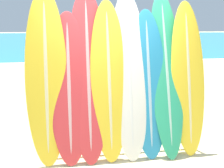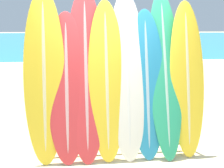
% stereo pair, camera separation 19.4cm
% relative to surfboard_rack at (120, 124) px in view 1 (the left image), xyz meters
% --- Properties ---
extents(ground_plane, '(160.00, 160.00, 0.00)m').
position_rel_surfboard_rack_xyz_m(ground_plane, '(-0.05, -0.36, -0.49)').
color(ground_plane, beige).
extents(ocean_water, '(120.00, 60.00, 0.01)m').
position_rel_surfboard_rack_xyz_m(ocean_water, '(-0.05, 39.82, -0.49)').
color(ocean_water, teal).
rests_on(ocean_water, ground_plane).
extents(surfboard_rack, '(2.42, 0.04, 0.91)m').
position_rel_surfboard_rack_xyz_m(surfboard_rack, '(0.00, 0.00, 0.00)').
color(surfboard_rack, gray).
rests_on(surfboard_rack, ground_plane).
extents(surfboard_slot_0, '(0.59, 0.66, 2.48)m').
position_rel_surfboard_rack_xyz_m(surfboard_slot_0, '(-1.06, 0.06, 0.75)').
color(surfboard_slot_0, yellow).
rests_on(surfboard_slot_0, ground_plane).
extents(surfboard_slot_1, '(0.58, 0.68, 2.16)m').
position_rel_surfboard_rack_xyz_m(surfboard_slot_1, '(-0.74, 0.03, 0.59)').
color(surfboard_slot_1, red).
rests_on(surfboard_slot_1, ground_plane).
extents(surfboard_slot_2, '(0.58, 0.82, 2.51)m').
position_rel_surfboard_rack_xyz_m(surfboard_slot_2, '(-0.46, 0.08, 0.76)').
color(surfboard_slot_2, red).
rests_on(surfboard_slot_2, ground_plane).
extents(surfboard_slot_3, '(0.54, 0.70, 2.33)m').
position_rel_surfboard_rack_xyz_m(surfboard_slot_3, '(-0.16, 0.03, 0.67)').
color(surfboard_slot_3, yellow).
rests_on(surfboard_slot_3, ground_plane).
extents(surfboard_slot_4, '(0.57, 0.77, 2.46)m').
position_rel_surfboard_rack_xyz_m(surfboard_slot_4, '(0.15, 0.06, 0.74)').
color(surfboard_slot_4, silver).
rests_on(surfboard_slot_4, ground_plane).
extents(surfboard_slot_5, '(0.55, 0.65, 2.20)m').
position_rel_surfboard_rack_xyz_m(surfboard_slot_5, '(0.44, 0.03, 0.61)').
color(surfboard_slot_5, teal).
rests_on(surfboard_slot_5, ground_plane).
extents(surfboard_slot_6, '(0.51, 0.90, 2.48)m').
position_rel_surfboard_rack_xyz_m(surfboard_slot_6, '(0.73, 0.08, 0.75)').
color(surfboard_slot_6, '#289E70').
rests_on(surfboard_slot_6, ground_plane).
extents(surfboard_slot_7, '(0.53, 0.64, 2.33)m').
position_rel_surfboard_rack_xyz_m(surfboard_slot_7, '(1.06, 0.03, 0.67)').
color(surfboard_slot_7, yellow).
rests_on(surfboard_slot_7, ground_plane).
extents(person_near_water, '(0.27, 0.24, 1.59)m').
position_rel_surfboard_rack_xyz_m(person_near_water, '(-0.53, 2.75, 0.37)').
color(person_near_water, tan).
rests_on(person_near_water, ground_plane).
extents(person_mid_beach, '(0.26, 0.26, 1.54)m').
position_rel_surfboard_rack_xyz_m(person_mid_beach, '(-1.55, 8.31, 0.35)').
color(person_mid_beach, beige).
rests_on(person_mid_beach, ground_plane).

